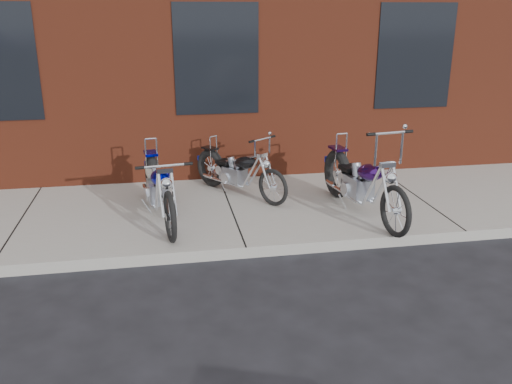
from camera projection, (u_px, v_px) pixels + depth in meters
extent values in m
plane|color=black|center=(246.00, 258.00, 6.82)|extent=(120.00, 120.00, 0.00)
cube|color=#A29F94|center=(231.00, 212.00, 8.19)|extent=(22.00, 3.00, 0.15)
torus|color=black|center=(342.00, 176.00, 8.36)|extent=(0.26, 0.78, 0.77)
torus|color=black|center=(402.00, 215.00, 6.87)|extent=(0.17, 0.69, 0.69)
cube|color=#898FA0|center=(364.00, 190.00, 7.75)|extent=(0.36, 0.46, 0.32)
ellipsoid|color=#34115D|center=(376.00, 175.00, 7.38)|extent=(0.36, 0.62, 0.33)
cube|color=black|center=(355.00, 171.00, 7.93)|extent=(0.30, 0.33, 0.06)
cylinder|color=white|center=(398.00, 191.00, 6.90)|extent=(0.09, 0.31, 0.57)
cylinder|color=white|center=(397.00, 135.00, 6.80)|extent=(0.58, 0.12, 0.03)
cylinder|color=white|center=(346.00, 152.00, 8.15)|extent=(0.03, 0.03, 0.51)
cylinder|color=white|center=(363.00, 193.00, 8.04)|extent=(0.19, 0.95, 0.05)
torus|color=black|center=(154.00, 181.00, 8.17)|extent=(0.25, 0.76, 0.74)
torus|color=black|center=(172.00, 221.00, 6.71)|extent=(0.16, 0.68, 0.67)
cube|color=#898FA0|center=(160.00, 195.00, 7.57)|extent=(0.34, 0.45, 0.31)
ellipsoid|color=#0106B0|center=(162.00, 181.00, 7.22)|extent=(0.34, 0.60, 0.32)
cube|color=beige|center=(157.00, 176.00, 7.75)|extent=(0.29, 0.32, 0.06)
cylinder|color=white|center=(169.00, 197.00, 6.74)|extent=(0.08, 0.30, 0.56)
cylinder|color=white|center=(166.00, 169.00, 6.76)|extent=(0.57, 0.11, 0.03)
cylinder|color=white|center=(153.00, 157.00, 7.97)|extent=(0.03, 0.03, 0.50)
cylinder|color=white|center=(167.00, 198.00, 7.86)|extent=(0.18, 0.93, 0.05)
torus|color=black|center=(216.00, 169.00, 8.96)|extent=(0.48, 0.59, 0.64)
torus|color=black|center=(280.00, 189.00, 8.06)|extent=(0.39, 0.50, 0.58)
cube|color=#898FA0|center=(241.00, 177.00, 8.59)|extent=(0.41, 0.43, 0.27)
ellipsoid|color=black|center=(252.00, 164.00, 8.35)|extent=(0.47, 0.53, 0.27)
cube|color=black|center=(230.00, 163.00, 8.69)|extent=(0.32, 0.33, 0.05)
cylinder|color=white|center=(274.00, 173.00, 8.06)|extent=(0.18, 0.23, 0.48)
cylinder|color=white|center=(269.00, 140.00, 7.98)|extent=(0.41, 0.31, 0.03)
cylinder|color=white|center=(219.00, 150.00, 8.81)|extent=(0.03, 0.03, 0.42)
cylinder|color=white|center=(237.00, 180.00, 8.83)|extent=(0.51, 0.67, 0.04)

